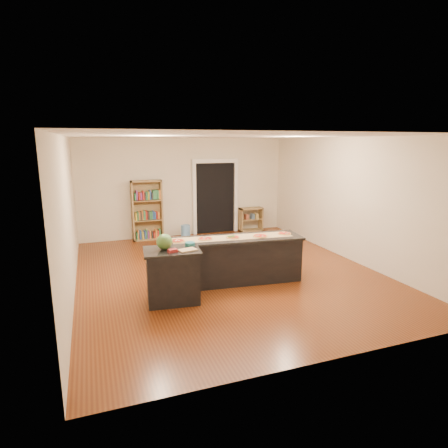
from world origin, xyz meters
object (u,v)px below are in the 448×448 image
object	(u,v)px
kitchen_island	(233,260)
side_counter	(173,275)
low_shelf	(251,219)
watermelon	(164,242)
waste_bin	(186,232)
bookshelf	(147,210)

from	to	relation	value
kitchen_island	side_counter	world-z (taller)	side_counter
kitchen_island	side_counter	distance (m)	1.40
low_shelf	watermelon	bearing A→B (deg)	-128.96
kitchen_island	side_counter	size ratio (longest dim) A/B	2.88
waste_bin	bookshelf	bearing A→B (deg)	168.19
side_counter	bookshelf	bearing A→B (deg)	93.12
kitchen_island	bookshelf	size ratio (longest dim) A/B	1.62
low_shelf	side_counter	bearing A→B (deg)	-127.77
side_counter	waste_bin	distance (m)	4.35
waste_bin	kitchen_island	bearing A→B (deg)	-89.36
bookshelf	waste_bin	world-z (taller)	bookshelf
side_counter	watermelon	world-z (taller)	watermelon
kitchen_island	low_shelf	distance (m)	4.36
bookshelf	low_shelf	bearing A→B (deg)	-0.11
kitchen_island	waste_bin	distance (m)	3.64
side_counter	watermelon	bearing A→B (deg)	165.80
bookshelf	watermelon	distance (m)	4.35
side_counter	kitchen_island	bearing A→B (deg)	28.19
kitchen_island	waste_bin	world-z (taller)	kitchen_island
side_counter	bookshelf	xyz separation A→B (m)	(0.24, 4.37, 0.36)
kitchen_island	bookshelf	xyz separation A→B (m)	(-1.06, 3.84, 0.39)
side_counter	waste_bin	bearing A→B (deg)	79.36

